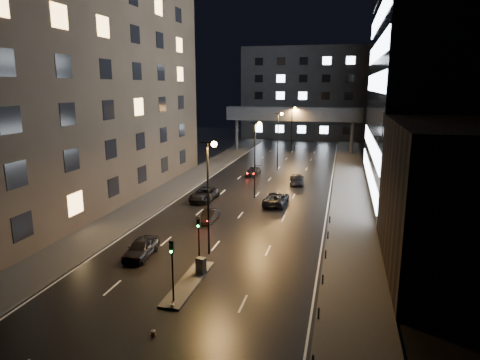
{
  "coord_description": "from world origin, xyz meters",
  "views": [
    {
      "loc": [
        11.16,
        -26.23,
        14.74
      ],
      "look_at": [
        -0.25,
        20.78,
        4.0
      ],
      "focal_mm": 32.0,
      "sensor_mm": 36.0,
      "label": 1
    }
  ],
  "objects_px": {
    "car_toward_a": "(276,199)",
    "utility_cabinet": "(201,265)",
    "car_away_b": "(209,216)",
    "car_away_c": "(204,194)",
    "car_away_a": "(141,248)",
    "car_toward_b": "(297,179)",
    "car_away_d": "(253,171)"
  },
  "relations": [
    {
      "from": "car_toward_b",
      "to": "car_toward_a",
      "type": "bearing_deg",
      "value": 78.1
    },
    {
      "from": "car_away_a",
      "to": "car_away_d",
      "type": "distance_m",
      "value": 36.41
    },
    {
      "from": "car_away_d",
      "to": "car_toward_a",
      "type": "bearing_deg",
      "value": -66.92
    },
    {
      "from": "car_toward_a",
      "to": "utility_cabinet",
      "type": "bearing_deg",
      "value": 85.17
    },
    {
      "from": "car_toward_a",
      "to": "car_away_c",
      "type": "bearing_deg",
      "value": 2.67
    },
    {
      "from": "car_away_b",
      "to": "car_away_c",
      "type": "xyz_separation_m",
      "value": [
        -3.35,
        8.28,
        0.15
      ]
    },
    {
      "from": "car_away_a",
      "to": "car_toward_b",
      "type": "distance_m",
      "value": 33.33
    },
    {
      "from": "car_away_a",
      "to": "car_away_d",
      "type": "height_order",
      "value": "car_away_a"
    },
    {
      "from": "car_away_b",
      "to": "car_toward_a",
      "type": "bearing_deg",
      "value": 53.7
    },
    {
      "from": "car_away_c",
      "to": "car_toward_a",
      "type": "distance_m",
      "value": 9.52
    },
    {
      "from": "car_toward_b",
      "to": "utility_cabinet",
      "type": "bearing_deg",
      "value": 77.25
    },
    {
      "from": "car_toward_a",
      "to": "utility_cabinet",
      "type": "xyz_separation_m",
      "value": [
        -2.65,
        -21.58,
        -0.01
      ]
    },
    {
      "from": "car_away_a",
      "to": "utility_cabinet",
      "type": "relative_size",
      "value": 3.83
    },
    {
      "from": "car_away_c",
      "to": "car_toward_a",
      "type": "height_order",
      "value": "car_away_c"
    },
    {
      "from": "car_away_d",
      "to": "utility_cabinet",
      "type": "distance_m",
      "value": 38.76
    },
    {
      "from": "car_away_b",
      "to": "car_toward_b",
      "type": "height_order",
      "value": "car_toward_b"
    },
    {
      "from": "car_away_d",
      "to": "car_toward_a",
      "type": "distance_m",
      "value": 18.2
    },
    {
      "from": "car_toward_b",
      "to": "car_away_b",
      "type": "bearing_deg",
      "value": 64.14
    },
    {
      "from": "car_toward_a",
      "to": "car_toward_b",
      "type": "relative_size",
      "value": 1.09
    },
    {
      "from": "car_away_a",
      "to": "car_toward_b",
      "type": "bearing_deg",
      "value": 69.24
    },
    {
      "from": "car_away_c",
      "to": "utility_cabinet",
      "type": "bearing_deg",
      "value": -69.56
    },
    {
      "from": "car_away_d",
      "to": "car_toward_a",
      "type": "height_order",
      "value": "car_toward_a"
    },
    {
      "from": "car_away_b",
      "to": "utility_cabinet",
      "type": "bearing_deg",
      "value": -74.95
    },
    {
      "from": "car_away_b",
      "to": "car_away_c",
      "type": "height_order",
      "value": "car_away_c"
    },
    {
      "from": "car_away_a",
      "to": "car_away_b",
      "type": "height_order",
      "value": "car_away_a"
    },
    {
      "from": "car_away_c",
      "to": "car_toward_b",
      "type": "height_order",
      "value": "car_away_c"
    },
    {
      "from": "car_away_a",
      "to": "car_toward_a",
      "type": "distance_m",
      "value": 21.32
    },
    {
      "from": "car_away_d",
      "to": "car_away_b",
      "type": "bearing_deg",
      "value": -87.16
    },
    {
      "from": "car_away_a",
      "to": "car_away_b",
      "type": "distance_m",
      "value": 11.33
    },
    {
      "from": "car_away_b",
      "to": "car_away_c",
      "type": "bearing_deg",
      "value": 112.13
    },
    {
      "from": "car_away_c",
      "to": "utility_cabinet",
      "type": "xyz_separation_m",
      "value": [
        6.88,
        -21.5,
        -0.02
      ]
    },
    {
      "from": "car_away_a",
      "to": "utility_cabinet",
      "type": "height_order",
      "value": "car_away_a"
    }
  ]
}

